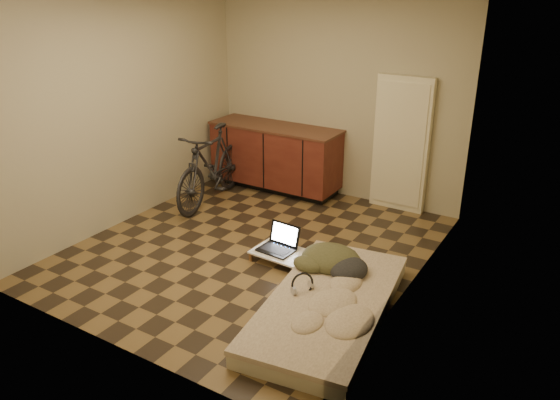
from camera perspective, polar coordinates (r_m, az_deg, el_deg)
The scene contains 10 objects.
room_shell at distance 5.59m, azimuth -3.25°, elevation 6.84°, with size 3.50×4.00×2.60m.
cabinets at distance 7.59m, azimuth -0.47°, elevation 4.53°, with size 1.84×0.62×0.91m.
appliance_panel at distance 6.99m, azimuth 12.55°, elevation 5.68°, with size 0.70×0.10×1.70m, color #F3E9C0.
bicycle at distance 7.15m, azimuth -7.22°, elevation 3.93°, with size 0.50×1.71×1.11m, color black.
futon at distance 4.94m, azimuth 5.07°, elevation -10.97°, with size 1.24×2.14×0.17m.
clothing_pile at distance 5.33m, azimuth 5.78°, elevation -5.66°, with size 0.63×0.53×0.25m, color #3E3E24, non-canonical shape.
headphones at distance 4.93m, azimuth 2.36°, elevation -8.68°, with size 0.24×0.22×0.16m, color black, non-canonical shape.
lap_desk at distance 5.76m, azimuth 0.35°, elevation -5.60°, with size 0.66×0.45×0.11m.
laptop at distance 5.80m, azimuth -0.11°, elevation -4.68°, with size 0.39×0.35×0.25m.
mouse at distance 5.60m, azimuth 1.84°, elevation -6.09°, with size 0.06×0.10×0.04m, color silver.
Camera 1 is at (3.09, -4.42, 2.80)m, focal length 35.00 mm.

